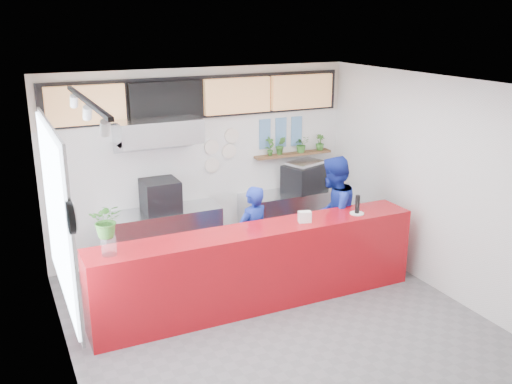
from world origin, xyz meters
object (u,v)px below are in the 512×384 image
object	(u,v)px
staff_center	(253,236)
pepper_mill	(357,204)
panini_oven	(160,196)
espresso_machine	(305,178)
staff_right	(332,215)
service_counter	(259,267)

from	to	relation	value
staff_center	pepper_mill	xyz separation A→B (m)	(1.29, -0.68, 0.50)
panini_oven	espresso_machine	world-z (taller)	panini_oven
panini_oven	staff_right	size ratio (longest dim) A/B	0.30
panini_oven	espresso_machine	xyz separation A→B (m)	(2.52, 0.00, -0.02)
service_counter	staff_center	xyz separation A→B (m)	(0.20, 0.61, 0.19)
panini_oven	staff_center	bearing A→B (deg)	-50.23
espresso_machine	pepper_mill	world-z (taller)	pepper_mill
panini_oven	espresso_machine	distance (m)	2.52
panini_oven	staff_right	world-z (taller)	staff_right
staff_right	panini_oven	bearing A→B (deg)	-60.27
panini_oven	espresso_machine	bearing A→B (deg)	-0.10
service_counter	pepper_mill	bearing A→B (deg)	-2.67
service_counter	staff_right	xyz separation A→B (m)	(1.46, 0.50, 0.35)
panini_oven	staff_right	bearing A→B (deg)	-30.08
service_counter	pepper_mill	size ratio (longest dim) A/B	17.58
staff_center	pepper_mill	bearing A→B (deg)	133.61
staff_center	pepper_mill	size ratio (longest dim) A/B	5.79
service_counter	panini_oven	xyz separation A→B (m)	(-0.80, 1.80, 0.59)
service_counter	panini_oven	bearing A→B (deg)	113.89
espresso_machine	staff_right	world-z (taller)	staff_right
staff_center	pepper_mill	world-z (taller)	staff_center
service_counter	espresso_machine	world-z (taller)	espresso_machine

